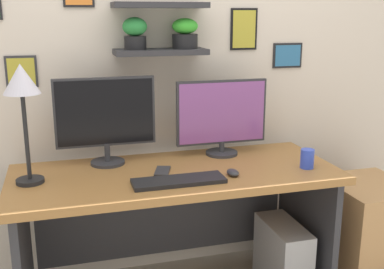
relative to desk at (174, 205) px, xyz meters
name	(u,v)px	position (x,y,z in m)	size (l,w,h in m)	color
back_wall_assembly	(156,45)	(0.00, 0.38, 0.81)	(4.40, 0.24, 2.70)	beige
desk	(174,205)	(0.00, 0.00, 0.00)	(1.65, 0.68, 0.75)	#9E6B38
monitor_left	(106,117)	(-0.32, 0.16, 0.46)	(0.52, 0.18, 0.46)	#2D2D33
monitor_right	(222,116)	(0.32, 0.16, 0.43)	(0.52, 0.18, 0.42)	#2D2D33
keyboard	(179,181)	(-0.03, -0.23, 0.22)	(0.44, 0.14, 0.02)	black
computer_mouse	(233,173)	(0.25, -0.20, 0.22)	(0.06, 0.09, 0.03)	#2D2D33
desk_lamp	(22,90)	(-0.70, -0.04, 0.65)	(0.17, 0.17, 0.56)	black
cell_phone	(162,171)	(-0.07, -0.06, 0.21)	(0.07, 0.14, 0.01)	#2D2D33
pen_cup	(307,159)	(0.66, -0.20, 0.26)	(0.07, 0.07, 0.10)	blue
drawer_cabinet	(366,229)	(1.16, -0.08, -0.26)	(0.44, 0.50, 0.57)	tan
computer_tower_right	(282,257)	(0.60, -0.10, -0.34)	(0.18, 0.40, 0.40)	#99999E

